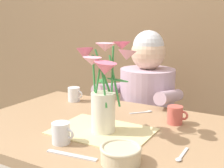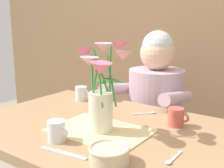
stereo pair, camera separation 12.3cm
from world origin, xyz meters
name	(u,v)px [view 2 (the right image)]	position (x,y,z in m)	size (l,w,h in m)	color
wood_panel_backdrop	(195,12)	(0.00, 1.05, 1.25)	(4.00, 0.10, 2.50)	brown
dining_table	(104,147)	(0.00, 0.00, 0.64)	(1.20, 0.80, 0.74)	#9E7A56
seated_person	(155,122)	(-0.06, 0.62, 0.56)	(0.45, 0.47, 1.14)	#4C4C56
striped_placemat	(100,131)	(0.02, -0.06, 0.74)	(0.40, 0.28, 0.01)	beige
flower_vase	(101,87)	(0.03, -0.05, 0.93)	(0.28, 0.20, 0.37)	silver
ceramic_bowl	(109,154)	(0.21, -0.25, 0.77)	(0.14, 0.14, 0.06)	beige
dinner_knife	(63,153)	(0.04, -0.29, 0.74)	(0.19, 0.02, 0.01)	silver
ceramic_mug	(57,131)	(-0.05, -0.23, 0.78)	(0.09, 0.07, 0.08)	silver
coffee_cup	(176,117)	(0.25, 0.18, 0.78)	(0.09, 0.07, 0.08)	#CC564C
tea_cup	(81,93)	(-0.36, 0.26, 0.78)	(0.09, 0.07, 0.08)	silver
spoon_0	(148,113)	(0.07, 0.27, 0.74)	(0.09, 0.10, 0.01)	silver
spoon_1	(172,160)	(0.37, -0.12, 0.74)	(0.02, 0.12, 0.01)	silver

